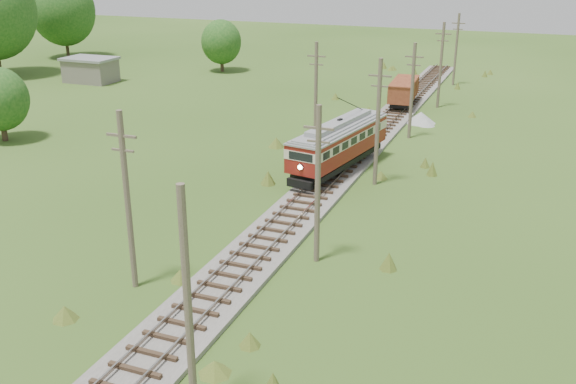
% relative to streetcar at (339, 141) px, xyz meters
% --- Properties ---
extents(railbed_main, '(3.60, 96.00, 0.57)m').
position_rel_streetcar_xyz_m(railbed_main, '(0.00, 1.50, -2.31)').
color(railbed_main, '#605B54').
rests_on(railbed_main, ground).
extents(streetcar, '(4.60, 11.75, 5.31)m').
position_rel_streetcar_xyz_m(streetcar, '(0.00, 0.00, 0.00)').
color(streetcar, black).
rests_on(streetcar, ground).
extents(gondola, '(2.84, 7.39, 2.41)m').
position_rel_streetcar_xyz_m(gondola, '(0.00, 22.86, -0.64)').
color(gondola, black).
rests_on(gondola, ground).
extents(gravel_pile, '(3.01, 3.19, 1.09)m').
position_rel_streetcar_xyz_m(gravel_pile, '(3.07, 17.09, -1.99)').
color(gravel_pile, gray).
rests_on(gravel_pile, ground).
extents(utility_pole_r_1, '(0.30, 0.30, 8.80)m').
position_rel_streetcar_xyz_m(utility_pole_r_1, '(3.10, -27.50, 1.90)').
color(utility_pole_r_1, brown).
rests_on(utility_pole_r_1, ground).
extents(utility_pole_r_2, '(1.60, 0.30, 8.60)m').
position_rel_streetcar_xyz_m(utility_pole_r_2, '(3.30, -14.50, 1.92)').
color(utility_pole_r_2, brown).
rests_on(utility_pole_r_2, ground).
extents(utility_pole_r_3, '(1.60, 0.30, 9.00)m').
position_rel_streetcar_xyz_m(utility_pole_r_3, '(3.20, -1.50, 2.12)').
color(utility_pole_r_3, brown).
rests_on(utility_pole_r_3, ground).
extents(utility_pole_r_4, '(1.60, 0.30, 8.40)m').
position_rel_streetcar_xyz_m(utility_pole_r_4, '(3.00, 11.50, 1.82)').
color(utility_pole_r_4, brown).
rests_on(utility_pole_r_4, ground).
extents(utility_pole_r_5, '(1.60, 0.30, 8.90)m').
position_rel_streetcar_xyz_m(utility_pole_r_5, '(3.40, 24.50, 2.07)').
color(utility_pole_r_5, brown).
rests_on(utility_pole_r_5, ground).
extents(utility_pole_r_6, '(1.60, 0.30, 8.70)m').
position_rel_streetcar_xyz_m(utility_pole_r_6, '(3.20, 37.50, 1.97)').
color(utility_pole_r_6, brown).
rests_on(utility_pole_r_6, ground).
extents(utility_pole_l_a, '(1.60, 0.30, 9.00)m').
position_rel_streetcar_xyz_m(utility_pole_l_a, '(-4.20, -20.50, 2.12)').
color(utility_pole_l_a, brown).
rests_on(utility_pole_l_a, ground).
extents(utility_pole_l_b, '(1.60, 0.30, 8.60)m').
position_rel_streetcar_xyz_m(utility_pole_l_b, '(-4.50, 7.50, 1.92)').
color(utility_pole_l_b, brown).
rests_on(utility_pole_l_b, ground).
extents(tree_left_5, '(9.66, 9.66, 12.44)m').
position_rel_streetcar_xyz_m(tree_left_5, '(-56.00, 37.50, 4.62)').
color(tree_left_5, '#38281C').
rests_on(tree_left_5, ground).
extents(tree_mid_a, '(5.46, 5.46, 7.03)m').
position_rel_streetcar_xyz_m(tree_mid_a, '(-28.00, 35.50, 1.52)').
color(tree_mid_a, '#38281C').
rests_on(tree_mid_a, ground).
extents(shed, '(6.40, 4.40, 3.10)m').
position_rel_streetcar_xyz_m(shed, '(-40.00, 22.50, -0.93)').
color(shed, slate).
rests_on(shed, ground).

